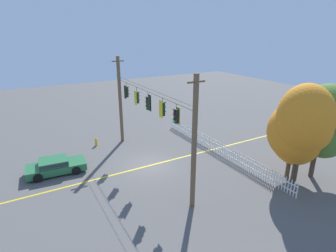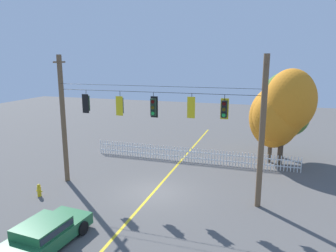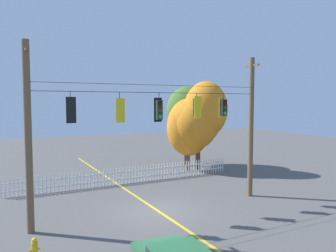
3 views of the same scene
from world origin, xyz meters
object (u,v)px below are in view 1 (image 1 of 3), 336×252
object	(u,v)px
traffic_signal_northbound_secondary	(176,116)
autumn_maple_near_fence	(297,130)
traffic_signal_northbound_primary	(162,109)
autumn_maple_mid	(303,124)
traffic_signal_eastbound_side	(126,92)
autumn_oak_far_east	(326,122)
fire_hydrant	(96,142)
traffic_signal_westbound_side	(137,97)
traffic_signal_southbound_primary	(148,103)
parked_car	(55,166)

from	to	relation	value
traffic_signal_northbound_secondary	autumn_maple_near_fence	world-z (taller)	traffic_signal_northbound_secondary
traffic_signal_northbound_secondary	autumn_maple_near_fence	size ratio (longest dim) A/B	0.23
traffic_signal_northbound_primary	autumn_maple_mid	bearing A→B (deg)	54.46
traffic_signal_eastbound_side	autumn_oak_far_east	size ratio (longest dim) A/B	0.20
autumn_maple_near_fence	traffic_signal_northbound_primary	bearing A→B (deg)	-120.56
traffic_signal_eastbound_side	autumn_maple_near_fence	distance (m)	13.85
fire_hydrant	traffic_signal_northbound_secondary	bearing A→B (deg)	14.17
traffic_signal_westbound_side	fire_hydrant	size ratio (longest dim) A/B	1.89
traffic_signal_southbound_primary	fire_hydrant	world-z (taller)	traffic_signal_southbound_primary
autumn_oak_far_east	parked_car	distance (m)	19.73
traffic_signal_southbound_primary	autumn_maple_near_fence	distance (m)	10.61
autumn_maple_near_fence	autumn_oak_far_east	distance (m)	2.08
autumn_maple_mid	fire_hydrant	xyz separation A→B (m)	(-13.75, -10.00, -4.18)
traffic_signal_northbound_secondary	traffic_signal_northbound_primary	bearing A→B (deg)	-179.40
traffic_signal_northbound_primary	autumn_maple_mid	size ratio (longest dim) A/B	0.19
traffic_signal_westbound_side	autumn_oak_far_east	xyz separation A→B (m)	(9.77, 9.80, -0.87)
autumn_maple_mid	parked_car	bearing A→B (deg)	-125.53
traffic_signal_eastbound_side	traffic_signal_southbound_primary	bearing A→B (deg)	0.25
traffic_signal_southbound_primary	autumn_maple_near_fence	world-z (taller)	traffic_signal_southbound_primary
traffic_signal_southbound_primary	autumn_maple_mid	size ratio (longest dim) A/B	0.20
parked_car	fire_hydrant	world-z (taller)	parked_car
traffic_signal_southbound_primary	parked_car	bearing A→B (deg)	-110.73
traffic_signal_southbound_primary	parked_car	size ratio (longest dim) A/B	0.34
traffic_signal_northbound_secondary	fire_hydrant	size ratio (longest dim) A/B	1.77
autumn_oak_far_east	traffic_signal_southbound_primary	bearing A→B (deg)	-128.20
traffic_signal_westbound_side	autumn_oak_far_east	size ratio (longest dim) A/B	0.21
parked_car	fire_hydrant	distance (m)	5.52
autumn_maple_mid	traffic_signal_northbound_primary	bearing A→B (deg)	-125.54
autumn_maple_near_fence	traffic_signal_southbound_primary	bearing A→B (deg)	-131.11
traffic_signal_northbound_secondary	autumn_oak_far_east	bearing A→B (deg)	69.29
parked_car	traffic_signal_eastbound_side	bearing A→B (deg)	105.20
traffic_signal_eastbound_side	autumn_oak_far_east	world-z (taller)	autumn_oak_far_east
traffic_signal_southbound_primary	autumn_maple_mid	distance (m)	10.60
traffic_signal_eastbound_side	traffic_signal_westbound_side	distance (m)	2.26
autumn_maple_near_fence	autumn_maple_mid	world-z (taller)	autumn_maple_mid
traffic_signal_eastbound_side	parked_car	size ratio (longest dim) A/B	0.32
traffic_signal_eastbound_side	fire_hydrant	world-z (taller)	traffic_signal_eastbound_side
traffic_signal_westbound_side	traffic_signal_northbound_primary	world-z (taller)	same
traffic_signal_eastbound_side	traffic_signal_southbound_primary	xyz separation A→B (m)	(4.34, 0.02, -0.04)
traffic_signal_southbound_primary	autumn_oak_far_east	distance (m)	12.48
traffic_signal_eastbound_side	traffic_signal_northbound_secondary	xyz separation A→B (m)	(8.34, 0.02, 0.04)
traffic_signal_northbound_primary	autumn_maple_mid	xyz separation A→B (m)	(5.32, 7.44, -0.74)
autumn_maple_mid	fire_hydrant	world-z (taller)	autumn_maple_mid
traffic_signal_southbound_primary	autumn_oak_far_east	world-z (taller)	autumn_oak_far_east
traffic_signal_southbound_primary	traffic_signal_northbound_secondary	bearing A→B (deg)	-0.01
traffic_signal_eastbound_side	traffic_signal_northbound_primary	xyz separation A→B (m)	(6.56, -0.00, 0.06)
traffic_signal_eastbound_side	fire_hydrant	distance (m)	5.79
traffic_signal_westbound_side	traffic_signal_northbound_secondary	world-z (taller)	same
autumn_maple_near_fence	parked_car	bearing A→B (deg)	-122.89
traffic_signal_westbound_side	parked_car	world-z (taller)	traffic_signal_westbound_side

